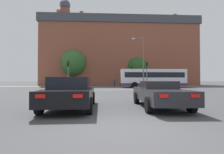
# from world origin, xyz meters

# --- Properties ---
(ground_plane) EXTENTS (400.00, 400.00, 0.00)m
(ground_plane) POSITION_xyz_m (0.00, 0.00, 0.00)
(ground_plane) COLOR #3D3D3F
(stop_line_strip) EXTENTS (7.94, 0.30, 0.01)m
(stop_line_strip) POSITION_xyz_m (0.00, 18.48, 0.00)
(stop_line_strip) COLOR silver
(stop_line_strip) RESTS_ON ground_plane
(far_pavement) EXTENTS (68.83, 2.50, 0.01)m
(far_pavement) POSITION_xyz_m (0.00, 32.59, 0.01)
(far_pavement) COLOR gray
(far_pavement) RESTS_ON ground_plane
(brick_civic_building) EXTENTS (39.36, 13.74, 23.14)m
(brick_civic_building) POSITION_xyz_m (3.64, 43.11, 8.65)
(brick_civic_building) COLOR brown
(brick_civic_building) RESTS_ON ground_plane
(car_saloon_left) EXTENTS (2.10, 4.57, 1.40)m
(car_saloon_left) POSITION_xyz_m (-2.14, 3.48, 0.73)
(car_saloon_left) COLOR black
(car_saloon_left) RESTS_ON ground_plane
(car_roadster_right) EXTENTS (1.99, 4.60, 1.23)m
(car_roadster_right) POSITION_xyz_m (1.96, 3.59, 0.64)
(car_roadster_right) COLOR #232328
(car_roadster_right) RESTS_ON ground_plane
(bus_crossing_lead) EXTENTS (11.27, 2.64, 3.20)m
(bus_crossing_lead) POSITION_xyz_m (8.20, 25.81, 1.72)
(bus_crossing_lead) COLOR silver
(bus_crossing_lead) RESTS_ON ground_plane
(traffic_light_near_left) EXTENTS (0.26, 0.31, 3.90)m
(traffic_light_near_left) POSITION_xyz_m (-5.29, 19.05, 2.64)
(traffic_light_near_left) COLOR slate
(traffic_light_near_left) RESTS_ON ground_plane
(traffic_light_near_right) EXTENTS (0.26, 0.31, 3.76)m
(traffic_light_near_right) POSITION_xyz_m (5.39, 19.13, 2.55)
(traffic_light_near_right) COLOR slate
(traffic_light_near_right) RESTS_ON ground_plane
(traffic_light_far_right) EXTENTS (0.26, 0.31, 4.20)m
(traffic_light_far_right) POSITION_xyz_m (5.42, 31.79, 2.83)
(traffic_light_far_right) COLOR slate
(traffic_light_far_right) RESTS_ON ground_plane
(street_lamp_junction) EXTENTS (1.96, 0.36, 8.08)m
(street_lamp_junction) POSITION_xyz_m (5.47, 22.66, 4.85)
(street_lamp_junction) COLOR slate
(street_lamp_junction) RESTS_ON ground_plane
(pedestrian_waiting) EXTENTS (0.46, 0.39, 1.64)m
(pedestrian_waiting) POSITION_xyz_m (-7.58, 32.34, 0.96)
(pedestrian_waiting) COLOR brown
(pedestrian_waiting) RESTS_ON ground_plane
(pedestrian_walking_east) EXTENTS (0.36, 0.45, 1.66)m
(pedestrian_walking_east) POSITION_xyz_m (1.82, 32.24, 0.97)
(pedestrian_walking_east) COLOR black
(pedestrian_walking_east) RESTS_ON ground_plane
(pedestrian_walking_west) EXTENTS (0.40, 0.45, 1.62)m
(pedestrian_walking_west) POSITION_xyz_m (3.45, 33.45, 0.95)
(pedestrian_walking_west) COLOR black
(pedestrian_walking_west) RESTS_ON ground_plane
(tree_by_building) EXTENTS (5.16, 5.16, 7.04)m
(tree_by_building) POSITION_xyz_m (7.63, 37.48, 4.32)
(tree_by_building) COLOR #4C3823
(tree_by_building) RESTS_ON ground_plane
(tree_kerbside) EXTENTS (5.70, 5.70, 8.30)m
(tree_kerbside) POSITION_xyz_m (-7.42, 36.32, 5.30)
(tree_kerbside) COLOR #4C3823
(tree_kerbside) RESTS_ON ground_plane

